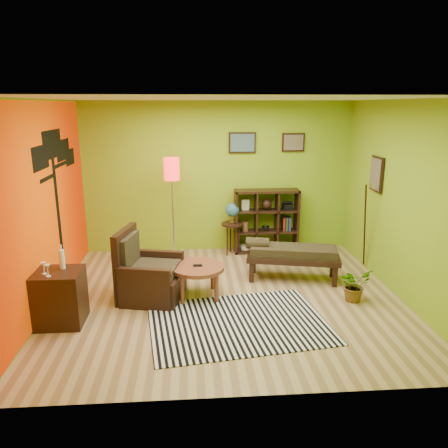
{
  "coord_description": "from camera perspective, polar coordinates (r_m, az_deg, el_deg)",
  "views": [
    {
      "loc": [
        -0.49,
        -5.85,
        2.72
      ],
      "look_at": [
        -0.03,
        0.24,
        1.05
      ],
      "focal_mm": 35.0,
      "sensor_mm": 36.0,
      "label": 1
    }
  ],
  "objects": [
    {
      "name": "room_shell",
      "position": [
        5.95,
        -0.41,
        6.4
      ],
      "size": [
        5.04,
        4.54,
        2.82
      ],
      "color": "#83AD1A",
      "rests_on": "ground"
    },
    {
      "name": "cube_shelf",
      "position": [
        8.28,
        5.63,
        0.38
      ],
      "size": [
        1.2,
        0.35,
        1.2
      ],
      "color": "black",
      "rests_on": "ground"
    },
    {
      "name": "armchair",
      "position": [
        6.45,
        -9.93,
        -6.89
      ],
      "size": [
        1.0,
        0.99,
        1.02
      ],
      "color": "black",
      "rests_on": "ground"
    },
    {
      "name": "coffee_table",
      "position": [
        6.37,
        -3.44,
        -6.05
      ],
      "size": [
        0.77,
        0.77,
        0.49
      ],
      "color": "brown",
      "rests_on": "ground"
    },
    {
      "name": "ground",
      "position": [
        6.47,
        0.46,
        -9.57
      ],
      "size": [
        5.0,
        5.0,
        0.0
      ],
      "primitive_type": "plane",
      "color": "tan",
      "rests_on": "ground"
    },
    {
      "name": "bench",
      "position": [
        7.04,
        8.7,
        -3.86
      ],
      "size": [
        1.53,
        0.82,
        0.68
      ],
      "color": "black",
      "rests_on": "ground"
    },
    {
      "name": "floor_lamp",
      "position": [
        7.52,
        -6.82,
        5.9
      ],
      "size": [
        0.28,
        0.28,
        1.86
      ],
      "color": "silver",
      "rests_on": "ground"
    },
    {
      "name": "zebra_rug",
      "position": [
        5.78,
        1.84,
        -12.73
      ],
      "size": [
        2.46,
        1.94,
        0.01
      ],
      "primitive_type": "cube",
      "rotation": [
        0.0,
        0.0,
        0.14
      ],
      "color": "silver",
      "rests_on": "ground"
    },
    {
      "name": "side_cabinet",
      "position": [
        6.0,
        -20.71,
        -8.94
      ],
      "size": [
        0.6,
        0.54,
        1.02
      ],
      "color": "black",
      "rests_on": "ground"
    },
    {
      "name": "potted_plant",
      "position": [
        6.58,
        16.63,
        -8.0
      ],
      "size": [
        0.58,
        0.61,
        0.38
      ],
      "primitive_type": "imported",
      "rotation": [
        0.0,
        0.0,
        0.36
      ],
      "color": "#26661E",
      "rests_on": "ground"
    },
    {
      "name": "globe_table",
      "position": [
        8.06,
        1.09,
        1.07
      ],
      "size": [
        0.4,
        0.4,
        0.98
      ],
      "color": "black",
      "rests_on": "ground"
    }
  ]
}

